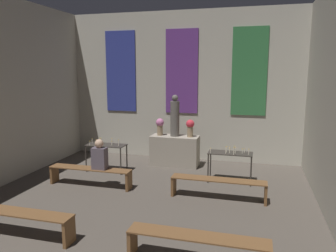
% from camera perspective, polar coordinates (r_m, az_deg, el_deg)
% --- Properties ---
extents(wall_back, '(7.87, 0.16, 4.82)m').
position_cam_1_polar(wall_back, '(10.86, 2.48, 7.05)').
color(wall_back, '#B2AD9E').
rests_on(wall_back, ground_plane).
extents(altar, '(1.48, 0.62, 0.93)m').
position_cam_1_polar(altar, '(10.21, 1.19, -4.32)').
color(altar, gray).
rests_on(altar, ground_plane).
extents(statue, '(0.28, 0.28, 1.27)m').
position_cam_1_polar(statue, '(10.01, 1.21, 1.56)').
color(statue, '#5B5651').
rests_on(statue, altar).
extents(flower_vase_left, '(0.25, 0.25, 0.53)m').
position_cam_1_polar(flower_vase_left, '(10.18, -1.42, 0.10)').
color(flower_vase_left, '#937A5B').
rests_on(flower_vase_left, altar).
extents(flower_vase_right, '(0.25, 0.25, 0.53)m').
position_cam_1_polar(flower_vase_right, '(9.95, 3.88, -0.14)').
color(flower_vase_right, '#937A5B').
rests_on(flower_vase_right, altar).
extents(candle_rack_left, '(1.15, 0.51, 1.00)m').
position_cam_1_polar(candle_rack_left, '(9.74, -10.73, -3.79)').
color(candle_rack_left, '#332D28').
rests_on(candle_rack_left, ground_plane).
extents(candle_rack_right, '(1.15, 0.51, 0.99)m').
position_cam_1_polar(candle_rack_right, '(8.81, 10.80, -5.23)').
color(candle_rack_right, '#332D28').
rests_on(candle_rack_right, ground_plane).
extents(pew_second_left, '(2.17, 0.36, 0.48)m').
position_cam_1_polar(pew_second_left, '(6.60, -24.95, -14.30)').
color(pew_second_left, brown).
rests_on(pew_second_left, ground_plane).
extents(pew_second_right, '(2.17, 0.36, 0.48)m').
position_cam_1_polar(pew_second_right, '(5.28, 5.12, -19.64)').
color(pew_second_right, brown).
rests_on(pew_second_right, ground_plane).
extents(pew_back_left, '(2.17, 0.36, 0.48)m').
position_cam_1_polar(pew_back_left, '(8.67, -13.39, -7.93)').
color(pew_back_left, brown).
rests_on(pew_back_left, ground_plane).
extents(pew_back_right, '(2.17, 0.36, 0.48)m').
position_cam_1_polar(pew_back_right, '(7.71, 8.73, -10.00)').
color(pew_back_right, brown).
rests_on(pew_back_right, ground_plane).
extents(person_seated, '(0.36, 0.24, 0.77)m').
position_cam_1_polar(person_seated, '(8.41, -11.83, -5.09)').
color(person_seated, '#564C56').
rests_on(person_seated, pew_back_left).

